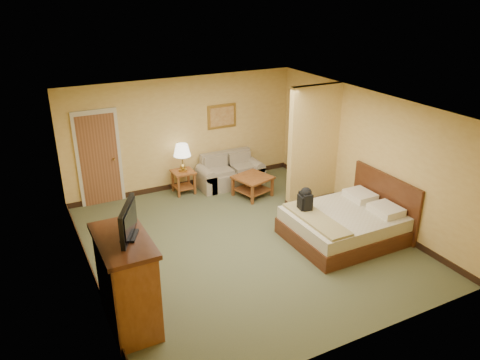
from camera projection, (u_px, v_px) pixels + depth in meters
floor at (244, 242)px, 8.77m from camera, size 6.00×6.00×0.00m
ceiling at (245, 107)px, 7.76m from camera, size 6.00×6.00×0.00m
back_wall at (184, 134)px, 10.72m from camera, size 5.50×0.02×2.60m
left_wall at (84, 211)px, 7.11m from camera, size 0.02×6.00×2.60m
right_wall at (365, 155)px, 9.42m from camera, size 0.02×6.00×2.60m
partition at (314, 146)px, 9.93m from camera, size 1.20×0.15×2.60m
door at (99, 159)px, 9.98m from camera, size 0.94×0.16×2.10m
baseboard at (186, 183)px, 11.20m from camera, size 5.50×0.02×0.12m
loveseat at (230, 175)px, 11.18m from camera, size 1.55×0.72×0.78m
side_table at (183, 178)px, 10.73m from camera, size 0.49×0.49×0.54m
table_lamp at (182, 151)px, 10.47m from camera, size 0.39×0.39×0.64m
coffee_table at (253, 182)px, 10.57m from camera, size 0.91×0.91×0.47m
wall_picture at (222, 116)px, 10.99m from camera, size 0.73×0.04×0.57m
dresser at (127, 282)px, 6.44m from camera, size 0.68×1.29×1.38m
tv at (128, 222)px, 6.13m from camera, size 0.39×0.71×0.47m
bed at (347, 223)px, 8.82m from camera, size 2.05×1.75×1.13m
backpack at (306, 199)px, 8.67m from camera, size 0.22×0.29×0.47m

